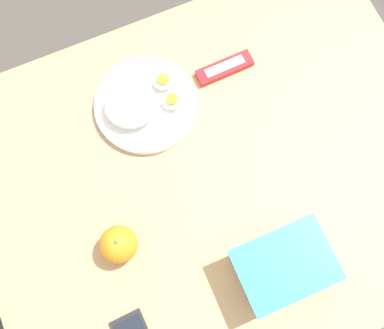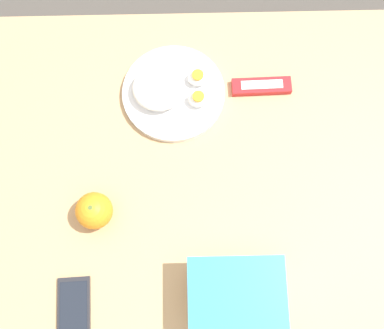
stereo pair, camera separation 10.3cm
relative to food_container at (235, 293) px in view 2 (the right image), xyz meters
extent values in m
plane|color=#4C4742|center=(0.04, -0.25, -0.82)|extent=(10.00, 10.00, 0.00)
cube|color=tan|center=(0.04, -0.25, -0.06)|extent=(1.13, 0.91, 0.03)
cylinder|color=#A07D56|center=(-0.47, -0.65, -0.45)|extent=(0.05, 0.05, 0.75)
cylinder|color=#A07D56|center=(0.55, -0.65, -0.45)|extent=(0.05, 0.05, 0.75)
cube|color=white|center=(0.00, 0.00, 0.00)|extent=(0.18, 0.13, 0.09)
cube|color=beige|center=(0.00, 0.00, -0.02)|extent=(0.17, 0.12, 0.05)
cube|color=#338CC6|center=(0.00, 0.00, 0.05)|extent=(0.20, 0.15, 0.01)
ellipsoid|color=tan|center=(0.00, 0.00, 0.00)|extent=(0.06, 0.05, 0.02)
sphere|color=orange|center=(0.30, -0.18, 0.00)|extent=(0.08, 0.08, 0.08)
cylinder|color=#4C662D|center=(0.30, -0.18, 0.04)|extent=(0.01, 0.01, 0.00)
cylinder|color=white|center=(0.13, -0.47, -0.03)|extent=(0.25, 0.25, 0.02)
ellipsoid|color=white|center=(0.16, -0.47, 0.00)|extent=(0.13, 0.12, 0.05)
ellipsoid|color=white|center=(0.07, -0.50, -0.01)|extent=(0.05, 0.04, 0.03)
cylinder|color=#F4A823|center=(0.07, -0.50, 0.01)|extent=(0.03, 0.03, 0.01)
ellipsoid|color=white|center=(0.07, -0.45, -0.01)|extent=(0.05, 0.04, 0.03)
cylinder|color=#F4A823|center=(0.07, -0.45, 0.01)|extent=(0.03, 0.03, 0.01)
cube|color=red|center=(-0.09, -0.49, -0.03)|extent=(0.15, 0.04, 0.02)
cube|color=white|center=(-0.09, -0.49, -0.02)|extent=(0.10, 0.03, 0.00)
cube|color=#232328|center=(0.35, 0.02, -0.04)|extent=(0.08, 0.13, 0.01)
cube|color=black|center=(0.35, 0.02, -0.03)|extent=(0.06, 0.11, 0.00)
camera|label=1|loc=(0.19, -0.04, 0.98)|focal=42.00mm
camera|label=2|loc=(0.09, -0.02, 0.98)|focal=42.00mm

